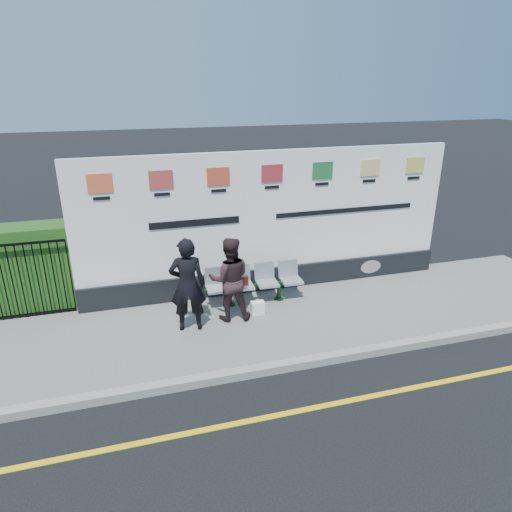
{
  "coord_description": "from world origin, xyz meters",
  "views": [
    {
      "loc": [
        -2.34,
        -4.9,
        4.47
      ],
      "look_at": [
        -0.07,
        2.97,
        1.25
      ],
      "focal_mm": 32.0,
      "sensor_mm": 36.0,
      "label": 1
    }
  ],
  "objects_px": {
    "bench": "(255,293)",
    "woman_left": "(188,285)",
    "billboard": "(270,231)",
    "woman_right": "(230,279)"
  },
  "relations": [
    {
      "from": "bench",
      "to": "woman_left",
      "type": "height_order",
      "value": "woman_left"
    },
    {
      "from": "billboard",
      "to": "woman_left",
      "type": "distance_m",
      "value": 2.39
    },
    {
      "from": "woman_left",
      "to": "billboard",
      "type": "bearing_deg",
      "value": -138.5
    },
    {
      "from": "billboard",
      "to": "bench",
      "type": "relative_size",
      "value": 4.03
    },
    {
      "from": "bench",
      "to": "woman_right",
      "type": "distance_m",
      "value": 1.02
    },
    {
      "from": "woman_left",
      "to": "woman_right",
      "type": "relative_size",
      "value": 1.08
    },
    {
      "from": "billboard",
      "to": "woman_right",
      "type": "bearing_deg",
      "value": -135.62
    },
    {
      "from": "bench",
      "to": "woman_right",
      "type": "bearing_deg",
      "value": -139.63
    },
    {
      "from": "woman_right",
      "to": "woman_left",
      "type": "bearing_deg",
      "value": 20.65
    },
    {
      "from": "woman_right",
      "to": "bench",
      "type": "bearing_deg",
      "value": -132.47
    }
  ]
}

